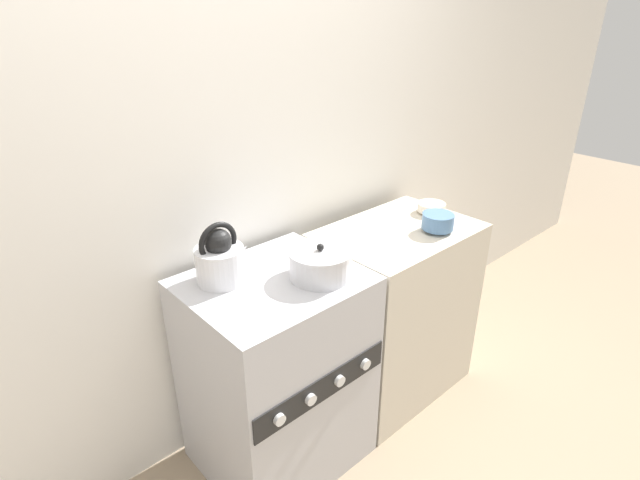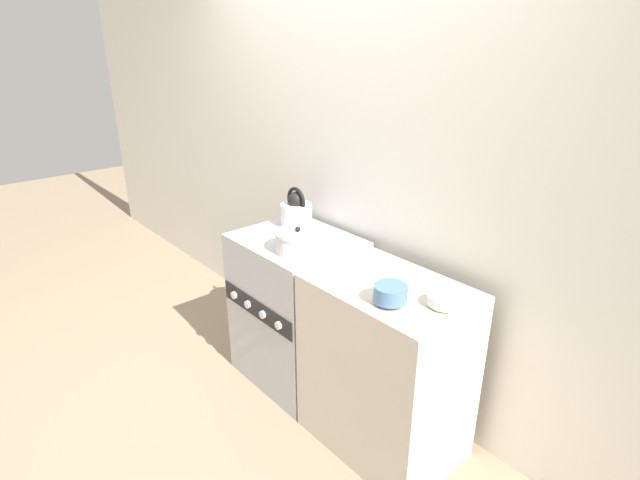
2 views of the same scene
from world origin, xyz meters
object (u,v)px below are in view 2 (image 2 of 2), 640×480
object	(u,v)px
kettle	(296,212)
small_ceramic_bowl	(444,300)
enamel_bowl	(390,293)
stove	(297,309)
cooking_pot	(298,241)

from	to	relation	value
kettle	small_ceramic_bowl	distance (m)	1.15
enamel_bowl	stove	bearing A→B (deg)	169.88
cooking_pot	small_ceramic_bowl	bearing A→B (deg)	7.13
stove	cooking_pot	distance (m)	0.54
kettle	cooking_pot	bearing A→B (deg)	-37.24
small_ceramic_bowl	kettle	bearing A→B (deg)	174.02
cooking_pot	enamel_bowl	bearing A→B (deg)	-4.00
stove	small_ceramic_bowl	world-z (taller)	small_ceramic_bowl
stove	small_ceramic_bowl	bearing A→B (deg)	0.30
enamel_bowl	cooking_pot	bearing A→B (deg)	176.00
stove	small_ceramic_bowl	distance (m)	1.10
enamel_bowl	small_ceramic_bowl	bearing A→B (deg)	43.29
kettle	enamel_bowl	bearing A→B (deg)	-15.59
small_ceramic_bowl	cooking_pot	bearing A→B (deg)	-172.87
stove	enamel_bowl	bearing A→B (deg)	-10.12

